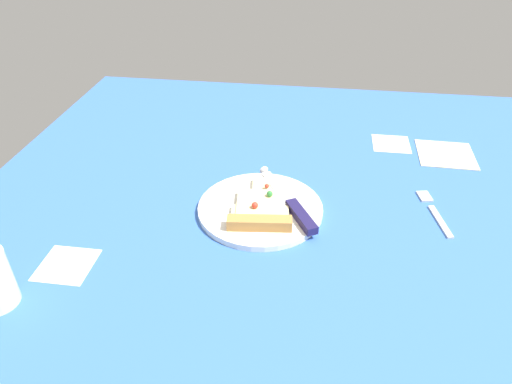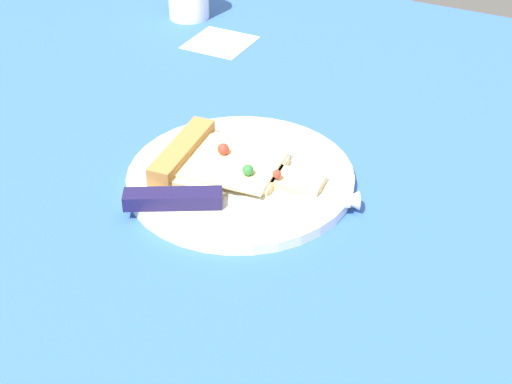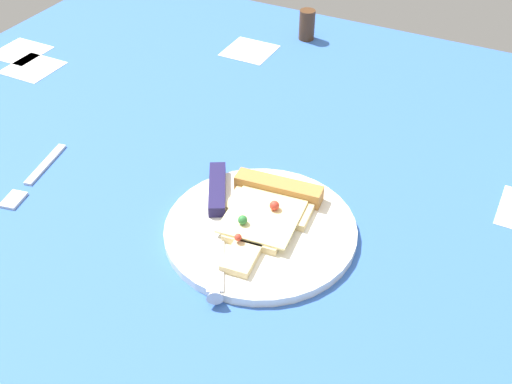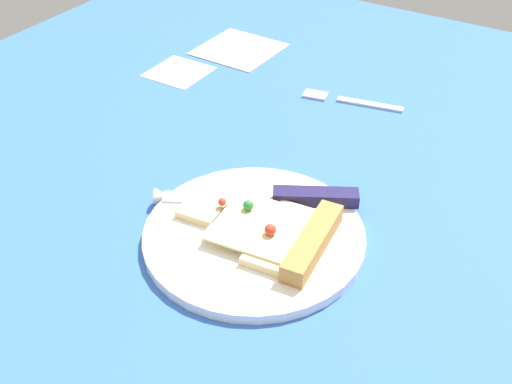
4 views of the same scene
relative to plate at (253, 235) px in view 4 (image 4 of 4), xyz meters
The scene contains 6 objects.
ground_plane 6.88cm from the plate, 90.96° to the right, with size 134.66×134.66×3.00cm.
plate is the anchor object (origin of this frame).
pizza_slice 2.96cm from the plate, behind, with size 18.13×12.21×2.57cm.
knife 6.19cm from the plate, 84.64° to the right, with size 22.02×13.45×2.45cm.
fork 34.46cm from the plate, 82.35° to the right, with size 15.35×4.81×0.80cm.
napkin 49.92cm from the plate, 55.21° to the right, with size 13.00×13.00×0.40cm, color beige.
Camera 4 is at (-27.98, 51.33, 47.05)cm, focal length 44.22 mm.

